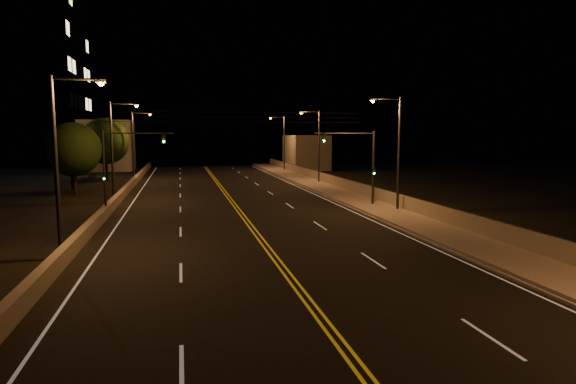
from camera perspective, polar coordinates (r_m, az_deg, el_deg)
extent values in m
plane|color=black|center=(12.92, 9.46, -21.17)|extent=(160.00, 160.00, 0.00)
cube|color=black|center=(31.43, -4.37, -4.17)|extent=(18.00, 120.00, 0.02)
cube|color=gray|center=(34.61, 13.64, -3.09)|extent=(3.60, 120.00, 0.30)
cube|color=gray|center=(33.84, 10.79, -3.37)|extent=(0.14, 120.00, 0.15)
cube|color=gray|center=(35.26, 16.08, -1.91)|extent=(0.30, 120.00, 1.00)
cube|color=gray|center=(31.52, -22.39, -3.93)|extent=(0.45, 120.00, 0.80)
cube|color=gray|center=(82.10, 2.14, 4.73)|extent=(6.00, 10.00, 5.74)
cube|color=gray|center=(84.70, -20.58, 5.19)|extent=(8.00, 8.00, 8.20)
cylinder|color=black|center=(35.18, 16.11, -1.05)|extent=(0.06, 120.00, 0.06)
cube|color=silver|center=(31.41, -20.14, -4.57)|extent=(0.12, 116.00, 0.00)
cube|color=silver|center=(33.72, 10.27, -3.48)|extent=(0.12, 116.00, 0.00)
cube|color=gold|center=(31.41, -4.64, -4.16)|extent=(0.12, 116.00, 0.00)
cube|color=gold|center=(31.45, -4.10, -4.14)|extent=(0.12, 116.00, 0.00)
cube|color=silver|center=(13.46, -12.50, -19.91)|extent=(0.12, 3.00, 0.00)
cube|color=silver|center=(21.88, -12.58, -9.26)|extent=(0.12, 3.00, 0.00)
cube|color=silver|center=(30.63, -12.62, -4.60)|extent=(0.12, 3.00, 0.00)
cube|color=silver|center=(39.49, -12.64, -2.02)|extent=(0.12, 3.00, 0.00)
cube|color=silver|center=(48.41, -12.65, -0.38)|extent=(0.12, 3.00, 0.00)
cube|color=silver|center=(57.35, -12.66, 0.74)|extent=(0.12, 3.00, 0.00)
cube|color=silver|center=(66.30, -12.67, 1.56)|extent=(0.12, 3.00, 0.00)
cube|color=silver|center=(75.27, -12.67, 2.19)|extent=(0.12, 3.00, 0.00)
cube|color=silver|center=(84.25, -12.67, 2.68)|extent=(0.12, 3.00, 0.00)
cube|color=silver|center=(16.13, 22.89, -15.63)|extent=(0.12, 3.00, 0.00)
cube|color=silver|center=(23.62, 10.04, -7.99)|extent=(0.12, 3.00, 0.00)
cube|color=silver|center=(31.89, 3.81, -3.98)|extent=(0.12, 3.00, 0.00)
cube|color=silver|center=(40.48, 0.21, -1.63)|extent=(0.12, 3.00, 0.00)
cube|color=silver|center=(49.22, -2.12, -0.10)|extent=(0.12, 3.00, 0.00)
cube|color=silver|center=(58.03, -3.74, 0.97)|extent=(0.12, 3.00, 0.00)
cube|color=silver|center=(66.90, -4.93, 1.75)|extent=(0.12, 3.00, 0.00)
cube|color=silver|center=(75.79, -5.85, 2.35)|extent=(0.12, 3.00, 0.00)
cube|color=silver|center=(84.71, -6.57, 2.83)|extent=(0.12, 3.00, 0.00)
cylinder|color=#2D2D33|center=(37.50, 13.00, 4.21)|extent=(0.20, 0.20, 8.77)
cylinder|color=#2D2D33|center=(37.09, 11.62, 10.76)|extent=(2.20, 0.12, 0.12)
cube|color=#2D2D33|center=(36.65, 10.02, 10.74)|extent=(0.50, 0.25, 0.14)
sphere|color=#FF9E2D|center=(36.65, 10.02, 10.58)|extent=(0.28, 0.28, 0.28)
cylinder|color=#2D2D33|center=(57.72, 3.69, 5.28)|extent=(0.20, 0.20, 8.77)
cylinder|color=#2D2D33|center=(57.45, 2.66, 9.50)|extent=(2.20, 0.12, 0.12)
cube|color=#2D2D33|center=(57.17, 1.58, 9.45)|extent=(0.50, 0.25, 0.14)
sphere|color=#FF9E2D|center=(57.17, 1.58, 9.35)|extent=(0.28, 0.28, 0.28)
cylinder|color=#2D2D33|center=(76.80, -0.45, 5.71)|extent=(0.20, 0.20, 8.77)
cylinder|color=#2D2D33|center=(76.60, -1.27, 8.87)|extent=(2.20, 0.12, 0.12)
cube|color=#2D2D33|center=(76.39, -2.08, 8.82)|extent=(0.50, 0.25, 0.14)
sphere|color=#FF9E2D|center=(76.39, -2.08, 8.75)|extent=(0.28, 0.28, 0.28)
cylinder|color=#2D2D33|center=(25.51, -25.79, 2.48)|extent=(0.20, 0.20, 8.77)
cylinder|color=#2D2D33|center=(25.35, -23.83, 12.15)|extent=(2.20, 0.12, 0.12)
cube|color=#2D2D33|center=(25.17, -21.31, 12.15)|extent=(0.50, 0.25, 0.14)
sphere|color=#FF9E2D|center=(25.16, -21.30, 11.92)|extent=(0.28, 0.28, 0.28)
cylinder|color=#2D2D33|center=(44.74, -20.13, 4.38)|extent=(0.20, 0.20, 8.77)
cylinder|color=#2D2D33|center=(44.65, -18.95, 9.87)|extent=(2.20, 0.12, 0.12)
cube|color=#2D2D33|center=(44.55, -17.52, 9.84)|extent=(0.50, 0.25, 0.14)
sphere|color=#FF9E2D|center=(44.54, -17.51, 9.71)|extent=(0.28, 0.28, 0.28)
cylinder|color=#2D2D33|center=(64.21, -17.88, 5.13)|extent=(0.20, 0.20, 8.77)
cylinder|color=#2D2D33|center=(64.15, -17.03, 8.94)|extent=(2.20, 0.12, 0.12)
cube|color=#2D2D33|center=(64.07, -16.04, 8.92)|extent=(0.50, 0.25, 0.14)
sphere|color=#FF9E2D|center=(64.07, -16.04, 8.83)|extent=(0.28, 0.28, 0.28)
cylinder|color=#2D2D33|center=(39.98, 10.06, 2.65)|extent=(0.18, 0.18, 6.28)
cylinder|color=#2D2D33|center=(38.98, 6.74, 6.93)|extent=(5.00, 0.10, 0.10)
cube|color=black|center=(38.44, 4.25, 6.43)|extent=(0.28, 0.18, 0.80)
sphere|color=#19FF4C|center=(38.34, 4.30, 6.06)|extent=(0.14, 0.14, 0.14)
cube|color=black|center=(39.86, 10.14, 2.44)|extent=(0.22, 0.14, 0.55)
cylinder|color=#2D2D33|center=(37.30, -20.93, 2.00)|extent=(0.18, 0.18, 6.28)
cylinder|color=#2D2D33|center=(36.90, -17.27, 6.66)|extent=(5.00, 0.10, 0.10)
cube|color=black|center=(36.81, -14.52, 6.21)|extent=(0.28, 0.18, 0.80)
sphere|color=#19FF4C|center=(36.70, -14.51, 5.82)|extent=(0.14, 0.14, 0.14)
cube|color=black|center=(37.16, -20.96, 1.76)|extent=(0.22, 0.14, 0.55)
cylinder|color=black|center=(40.28, -6.43, 8.24)|extent=(22.00, 0.03, 0.03)
cylinder|color=black|center=(40.29, -6.44, 8.81)|extent=(22.00, 0.03, 0.03)
cylinder|color=black|center=(40.30, -6.44, 9.38)|extent=(22.00, 0.03, 0.03)
cylinder|color=black|center=(51.60, -23.93, 1.01)|extent=(0.36, 0.36, 2.51)
sphere|color=black|center=(51.40, -24.11, 4.64)|extent=(5.29, 5.29, 5.29)
cylinder|color=black|center=(57.34, -24.16, 1.47)|extent=(0.36, 0.36, 2.38)
sphere|color=black|center=(57.16, -24.31, 4.57)|extent=(5.02, 5.02, 5.02)
cylinder|color=black|center=(66.49, -20.69, 2.50)|extent=(0.36, 0.36, 2.82)
sphere|color=black|center=(66.34, -20.83, 5.67)|extent=(5.95, 5.95, 5.95)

